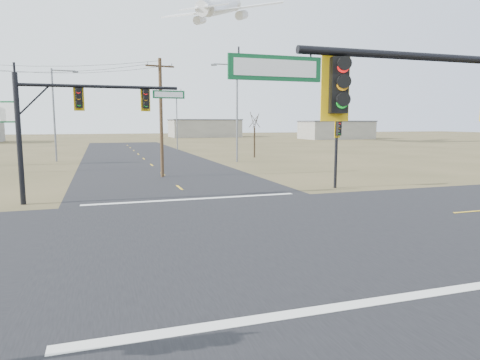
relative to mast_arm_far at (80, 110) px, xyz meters
name	(u,v)px	position (x,y,z in m)	size (l,w,h in m)	color
ground	(233,232)	(5.82, -8.89, -4.94)	(320.00, 320.00, 0.00)	brown
road_ew	(233,231)	(5.82, -8.89, -4.93)	(160.00, 14.00, 0.02)	black
road_ns	(233,231)	(5.82, -8.89, -4.92)	(14.00, 160.00, 0.02)	black
stop_bar_near	(329,308)	(5.82, -16.39, -4.91)	(12.00, 0.40, 0.01)	silver
stop_bar_far	(194,199)	(5.82, -1.39, -4.91)	(12.00, 0.40, 0.01)	silver
mast_arm_far	(80,110)	(0.00, 0.00, 0.00)	(8.84, 0.53, 6.82)	black
pedestal_signal_ne	(338,137)	(15.61, -0.18, -1.56)	(0.67, 0.58, 4.68)	black
utility_pole_near	(161,116)	(5.55, 9.22, -0.15)	(2.24, 0.47, 9.19)	#4C3720
highway_sign	(3,120)	(-8.21, 23.68, -0.42)	(3.24, 1.25, 6.42)	slate
streetlight_a	(235,107)	(14.99, 20.09, 1.03)	(2.98, 0.43, 10.63)	slate
streetlight_b	(176,119)	(12.26, 42.27, -0.02)	(2.45, 0.31, 8.75)	slate
streetlight_c	(56,110)	(-3.53, 26.74, 0.75)	(2.82, 0.32, 10.13)	slate
bare_tree_c	(255,120)	(19.11, 25.16, -0.32)	(2.79, 2.79, 5.89)	black
warehouse_mid	(204,129)	(30.82, 101.11, -2.44)	(20.00, 12.00, 5.00)	#9C968A
warehouse_right	(336,130)	(60.82, 76.11, -2.69)	(18.00, 10.00, 4.50)	#9C968A
jet_airliner	(220,7)	(24.89, 61.67, 22.41)	(25.39, 25.46, 12.65)	white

